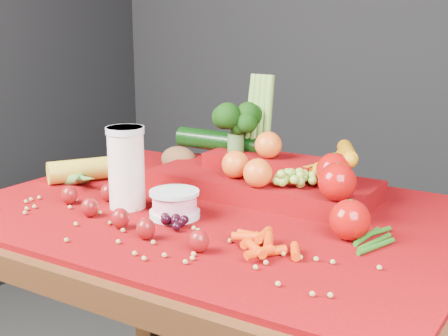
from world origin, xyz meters
The scene contains 12 objects.
table centered at (0.00, 0.00, 0.66)m, with size 1.10×0.80×0.75m.
red_cloth centered at (0.00, 0.00, 0.76)m, with size 1.05×0.75×0.01m, color #780408.
milk_glass centered at (-0.18, -0.09, 0.86)m, with size 0.08×0.08×0.18m.
yogurt_bowl centered at (-0.05, -0.09, 0.79)m, with size 0.10×0.10×0.06m.
strawberry_scatter centered at (-0.13, -0.17, 0.79)m, with size 0.44×0.18×0.05m.
dark_grape_cluster centered at (-0.02, -0.15, 0.78)m, with size 0.06×0.05×0.03m, color black, non-canonical shape.
soybean_scatter centered at (0.00, -0.20, 0.77)m, with size 0.84×0.24×0.01m, color #A69547, non-canonical shape.
corn_ear centered at (-0.39, -0.01, 0.78)m, with size 0.25×0.27×0.06m.
potato centered at (-0.26, 0.21, 0.80)m, with size 0.10×0.07×0.07m, color brown.
baby_carrot_pile centered at (0.20, -0.16, 0.78)m, with size 0.17×0.17×0.03m, color red, non-canonical shape.
green_bean_pile centered at (0.34, -0.01, 0.77)m, with size 0.14×0.12×0.01m, color #215914, non-canonical shape.
produce_mound centered at (0.04, 0.16, 0.82)m, with size 0.61×0.35×0.27m.
Camera 1 is at (0.69, -1.06, 1.17)m, focal length 50.00 mm.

